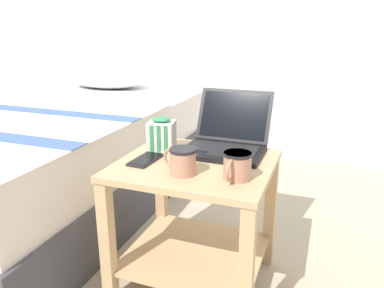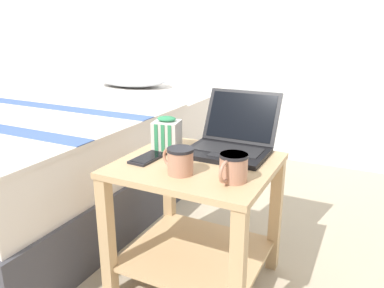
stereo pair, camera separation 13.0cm
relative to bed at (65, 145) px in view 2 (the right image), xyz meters
The scene contains 8 objects.
ground_plane 1.27m from the bed, 22.95° to the right, with size 8.00×8.00×0.00m, color tan.
bed is the anchor object (origin of this frame).
bedside_table 1.24m from the bed, 22.95° to the right, with size 0.55×0.51×0.51m.
laptop 1.28m from the bed, 14.34° to the right, with size 0.30×0.33×0.22m.
mug_front_left 1.32m from the bed, 28.00° to the right, with size 0.13×0.09×0.09m.
mug_front_right 1.47m from the bed, 23.97° to the right, with size 0.09×0.13×0.09m.
snack_bag 1.08m from the bed, 22.09° to the right, with size 0.12×0.11×0.13m.
cell_phone 1.13m from the bed, 29.02° to the right, with size 0.08×0.16×0.01m.
Camera 2 is at (0.55, -1.15, 0.98)m, focal length 35.00 mm.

